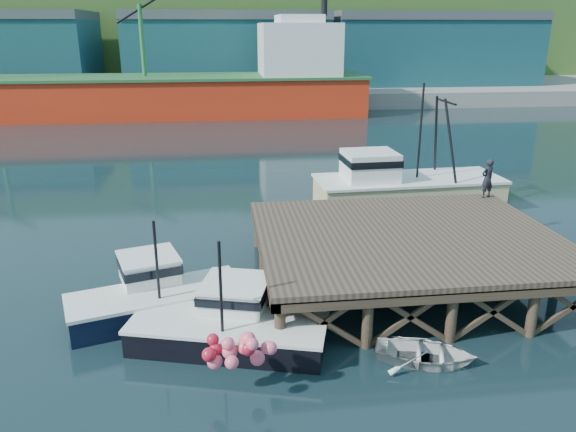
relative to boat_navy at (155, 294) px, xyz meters
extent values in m
plane|color=black|center=(4.42, 1.48, -0.78)|extent=(300.00, 300.00, 0.00)
cube|color=brown|center=(9.92, 1.48, 1.22)|extent=(12.00, 10.00, 0.25)
cube|color=#473828|center=(9.92, -3.37, 0.97)|extent=(12.00, 0.30, 0.35)
cylinder|color=#473828|center=(4.22, -3.22, 0.02)|extent=(0.36, 0.36, 2.60)
cylinder|color=#473828|center=(4.22, 6.18, 0.02)|extent=(0.36, 0.36, 2.60)
cylinder|color=#473828|center=(15.62, 6.18, 0.02)|extent=(0.36, 0.36, 2.60)
cube|color=gray|center=(4.42, 71.48, 0.22)|extent=(160.00, 40.00, 2.00)
cube|color=#194353|center=(4.42, 66.48, 5.72)|extent=(28.00, 16.00, 9.00)
cube|color=#194353|center=(34.42, 66.48, 5.72)|extent=(30.00, 16.00, 9.00)
cube|color=red|center=(-7.58, 49.48, 1.42)|extent=(55.00, 9.50, 4.40)
cube|color=#26592D|center=(-7.58, 49.48, 3.72)|extent=(55.50, 10.00, 0.30)
cube|color=silver|center=(12.42, 49.48, 6.72)|extent=(9.00, 9.00, 6.00)
cube|color=silver|center=(12.42, 49.48, 10.02)|extent=(5.00, 7.00, 1.20)
cylinder|color=black|center=(15.42, 49.48, 11.72)|extent=(0.70, 0.70, 2.50)
cube|color=#2D511E|center=(4.42, 101.48, 10.22)|extent=(220.00, 50.00, 22.00)
cube|color=black|center=(0.08, -0.27, -0.31)|extent=(6.45, 3.88, 0.94)
cube|color=silver|center=(0.08, -0.27, 0.18)|extent=(6.58, 3.95, 0.13)
cube|color=silver|center=(-0.24, 0.77, 0.64)|extent=(2.47, 2.47, 0.94)
cube|color=black|center=(-0.24, 0.77, 0.84)|extent=(2.61, 2.61, 0.31)
cylinder|color=black|center=(0.26, -0.85, 1.63)|extent=(0.10, 0.10, 2.93)
cube|color=black|center=(2.57, -2.64, -0.34)|extent=(6.67, 3.94, 0.87)
cube|color=silver|center=(2.57, -2.64, 0.11)|extent=(6.80, 4.02, 0.12)
cube|color=silver|center=(2.88, -1.55, 0.52)|extent=(2.58, 2.58, 0.87)
cube|color=black|center=(2.88, -1.55, 0.72)|extent=(2.72, 2.72, 0.29)
cylinder|color=black|center=(2.40, -3.24, 1.63)|extent=(0.10, 0.10, 3.09)
sphere|color=#FF5D78|center=(2.39, -5.34, 0.28)|extent=(0.41, 0.41, 0.41)
sphere|color=#FF5D78|center=(3.26, -5.14, 0.48)|extent=(0.41, 0.41, 0.41)
sphere|color=#B7162E|center=(2.87, -5.63, 0.67)|extent=(0.41, 0.41, 0.41)
cube|color=#D1C087|center=(13.28, 11.13, 0.07)|extent=(10.58, 4.03, 1.71)
cube|color=silver|center=(13.28, 11.13, 0.98)|extent=(10.77, 4.23, 0.14)
cube|color=silver|center=(10.91, 11.13, 1.78)|extent=(2.95, 2.77, 1.71)
cube|color=black|center=(10.91, 11.13, 2.16)|extent=(3.05, 2.87, 0.38)
cylinder|color=black|center=(13.76, 11.13, 3.49)|extent=(0.12, 0.12, 5.69)
imported|color=silver|center=(8.66, -4.32, -0.46)|extent=(3.69, 3.17, 0.64)
imported|color=black|center=(15.32, 5.88, 2.30)|extent=(0.81, 0.66, 1.90)
camera|label=1|loc=(2.48, -18.88, 9.18)|focal=35.00mm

